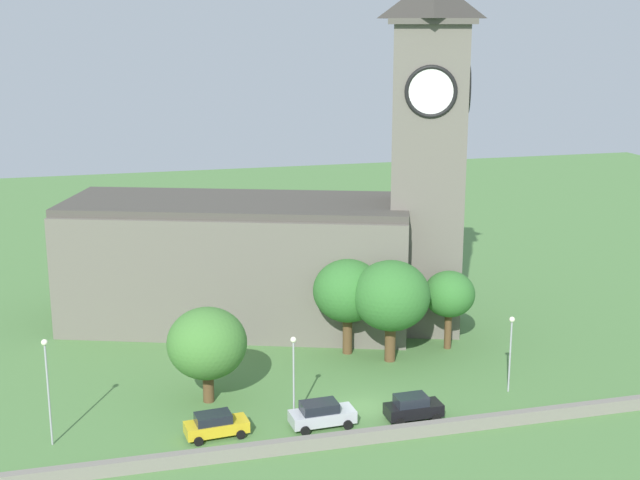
# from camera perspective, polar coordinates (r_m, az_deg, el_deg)

# --- Properties ---
(ground_plane) EXTENTS (200.00, 200.00, 0.00)m
(ground_plane) POSITION_cam_1_polar(r_m,az_deg,el_deg) (81.28, -0.39, -6.55)
(ground_plane) COLOR #517F42
(church) EXTENTS (39.24, 23.15, 32.51)m
(church) POSITION_cam_1_polar(r_m,az_deg,el_deg) (83.55, -2.71, 0.03)
(church) COLOR #666056
(church) RESTS_ON ground
(quay_barrier) EXTENTS (55.81, 0.70, 0.96)m
(quay_barrier) POSITION_cam_1_polar(r_m,az_deg,el_deg) (62.92, 4.46, -12.47)
(quay_barrier) COLOR gray
(quay_barrier) RESTS_ON ground
(car_yellow) EXTENTS (4.58, 2.45, 1.78)m
(car_yellow) POSITION_cam_1_polar(r_m,az_deg,el_deg) (63.45, -6.82, -11.87)
(car_yellow) COLOR gold
(car_yellow) RESTS_ON ground
(car_silver) EXTENTS (4.79, 2.44, 1.91)m
(car_silver) POSITION_cam_1_polar(r_m,az_deg,el_deg) (64.44, 0.10, -11.28)
(car_silver) COLOR silver
(car_silver) RESTS_ON ground
(car_black) EXTENTS (4.22, 2.19, 1.90)m
(car_black) POSITION_cam_1_polar(r_m,az_deg,el_deg) (65.86, 6.07, -10.79)
(car_black) COLOR black
(car_black) RESTS_ON ground
(streetlamp_west_end) EXTENTS (0.44, 0.44, 7.74)m
(streetlamp_west_end) POSITION_cam_1_polar(r_m,az_deg,el_deg) (63.01, -17.36, -8.46)
(streetlamp_west_end) COLOR #9EA0A5
(streetlamp_west_end) RESTS_ON ground
(streetlamp_west_mid) EXTENTS (0.44, 0.44, 6.62)m
(streetlamp_west_mid) POSITION_cam_1_polar(r_m,az_deg,el_deg) (63.75, -1.74, -8.15)
(streetlamp_west_mid) COLOR #9EA0A5
(streetlamp_west_mid) RESTS_ON ground
(streetlamp_central) EXTENTS (0.44, 0.44, 6.25)m
(streetlamp_central) POSITION_cam_1_polar(r_m,az_deg,el_deg) (70.53, 12.33, -6.45)
(streetlamp_central) COLOR #9EA0A5
(streetlamp_central) RESTS_ON ground
(tree_by_tower) EXTENTS (4.57, 4.57, 7.18)m
(tree_by_tower) POSITION_cam_1_polar(r_m,az_deg,el_deg) (78.57, 8.42, -3.53)
(tree_by_tower) COLOR brown
(tree_by_tower) RESTS_ON ground
(tree_churchyard) EXTENTS (6.12, 6.12, 8.54)m
(tree_churchyard) POSITION_cam_1_polar(r_m,az_deg,el_deg) (76.42, 1.83, -3.35)
(tree_churchyard) COLOR brown
(tree_churchyard) RESTS_ON ground
(tree_riverside_east) EXTENTS (6.70, 6.70, 8.93)m
(tree_riverside_east) POSITION_cam_1_polar(r_m,az_deg,el_deg) (74.87, 4.65, -3.66)
(tree_riverside_east) COLOR brown
(tree_riverside_east) RESTS_ON ground
(tree_riverside_west) EXTENTS (6.12, 6.12, 7.53)m
(tree_riverside_west) POSITION_cam_1_polar(r_m,az_deg,el_deg) (67.55, -7.37, -6.71)
(tree_riverside_west) COLOR brown
(tree_riverside_west) RESTS_ON ground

